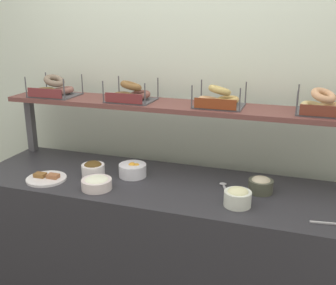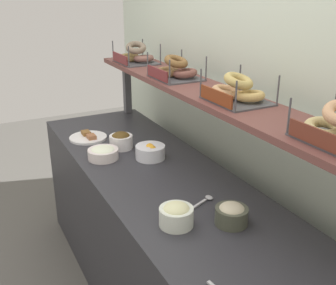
{
  "view_description": "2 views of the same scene",
  "coord_description": "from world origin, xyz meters",
  "views": [
    {
      "loc": [
        0.75,
        -2.11,
        1.81
      ],
      "look_at": [
        0.03,
        0.03,
        1.1
      ],
      "focal_mm": 43.2,
      "sensor_mm": 36.0,
      "label": 1
    },
    {
      "loc": [
        1.77,
        -0.86,
        1.8
      ],
      "look_at": [
        0.02,
        0.04,
        1.03
      ],
      "focal_mm": 43.73,
      "sensor_mm": 36.0,
      "label": 2
    }
  ],
  "objects": [
    {
      "name": "bagel_basket_plain",
      "position": [
        0.86,
        0.28,
        1.33
      ],
      "size": [
        0.29,
        0.26,
        0.15
      ],
      "color": "#4C4C51",
      "rests_on": "upper_shelf"
    },
    {
      "name": "bowl_cream_cheese",
      "position": [
        -0.33,
        -0.2,
        0.89
      ],
      "size": [
        0.18,
        0.18,
        0.07
      ],
      "color": "white",
      "rests_on": "deli_counter"
    },
    {
      "name": "deli_counter",
      "position": [
        0.0,
        0.0,
        0.42
      ],
      "size": [
        2.33,
        0.7,
        0.85
      ],
      "primitive_type": "cube",
      "color": "#2D2D33",
      "rests_on": "ground_plane"
    },
    {
      "name": "upper_shelf",
      "position": [
        0.0,
        0.27,
        1.26
      ],
      "size": [
        2.29,
        0.32,
        0.03
      ],
      "primitive_type": "cube",
      "color": "brown",
      "rests_on": "shelf_riser_left"
    },
    {
      "name": "shelf_riser_left",
      "position": [
        -1.11,
        0.27,
        1.05
      ],
      "size": [
        0.05,
        0.05,
        0.4
      ],
      "primitive_type": "cube",
      "color": "#4C4C51",
      "rests_on": "deli_counter"
    },
    {
      "name": "back_wall",
      "position": [
        0.0,
        0.55,
        1.2
      ],
      "size": [
        3.53,
        0.06,
        2.4
      ],
      "primitive_type": "cube",
      "color": "silver",
      "rests_on": "ground_plane"
    },
    {
      "name": "bowl_chocolate_spread",
      "position": [
        -0.43,
        -0.05,
        0.9
      ],
      "size": [
        0.14,
        0.14,
        0.1
      ],
      "color": "white",
      "rests_on": "deli_counter"
    },
    {
      "name": "bowl_fruit_salad",
      "position": [
        -0.21,
        0.05,
        0.89
      ],
      "size": [
        0.17,
        0.17,
        0.09
      ],
      "color": "white",
      "rests_on": "deli_counter"
    },
    {
      "name": "bagel_basket_sesame",
      "position": [
        0.27,
        0.27,
        1.33
      ],
      "size": [
        0.3,
        0.25,
        0.14
      ],
      "color": "#4C4C51",
      "rests_on": "upper_shelf"
    },
    {
      "name": "bagel_basket_cinnamon_raisin",
      "position": [
        -0.3,
        0.25,
        1.33
      ],
      "size": [
        0.29,
        0.26,
        0.14
      ],
      "color": "#4C4C51",
      "rests_on": "upper_shelf"
    },
    {
      "name": "serving_plate_white",
      "position": [
        -0.68,
        -0.18,
        0.86
      ],
      "size": [
        0.24,
        0.24,
        0.04
      ],
      "color": "white",
      "rests_on": "deli_counter"
    },
    {
      "name": "bowl_tuna_salad",
      "position": [
        0.58,
        0.06,
        0.9
      ],
      "size": [
        0.14,
        0.14,
        0.09
      ],
      "color": "#494C3C",
      "rests_on": "deli_counter"
    },
    {
      "name": "serving_spoon_by_edge",
      "position": [
        0.96,
        -0.21,
        0.86
      ],
      "size": [
        0.18,
        0.04,
        0.01
      ],
      "color": "#B7B7BC",
      "rests_on": "deli_counter"
    },
    {
      "name": "bowl_potato_salad",
      "position": [
        0.48,
        -0.16,
        0.9
      ],
      "size": [
        0.14,
        0.14,
        0.1
      ],
      "color": "silver",
      "rests_on": "deli_counter"
    },
    {
      "name": "bagel_basket_poppy",
      "position": [
        -0.86,
        0.25,
        1.33
      ],
      "size": [
        0.3,
        0.25,
        0.15
      ],
      "color": "#4C4C51",
      "rests_on": "upper_shelf"
    },
    {
      "name": "serving_spoon_near_plate",
      "position": [
        0.37,
        0.05,
        0.86
      ],
      "size": [
        0.09,
        0.17,
        0.01
      ],
      "color": "#B7B7BC",
      "rests_on": "deli_counter"
    }
  ]
}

